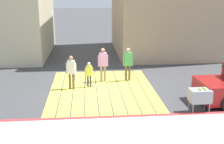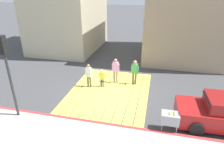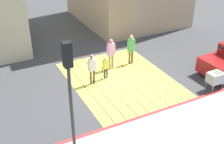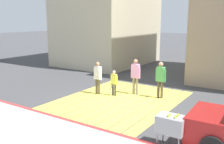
{
  "view_description": "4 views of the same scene",
  "coord_description": "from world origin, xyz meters",
  "px_view_note": "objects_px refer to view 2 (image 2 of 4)",
  "views": [
    {
      "loc": [
        -13.05,
        0.69,
        4.65
      ],
      "look_at": [
        -0.12,
        -0.45,
        0.92
      ],
      "focal_mm": 46.9,
      "sensor_mm": 36.0,
      "label": 1
    },
    {
      "loc": [
        -10.61,
        -2.71,
        6.21
      ],
      "look_at": [
        0.66,
        -0.03,
        1.09
      ],
      "focal_mm": 31.55,
      "sensor_mm": 36.0,
      "label": 2
    },
    {
      "loc": [
        -11.53,
        6.4,
        7.71
      ],
      "look_at": [
        -0.63,
        0.83,
        0.98
      ],
      "focal_mm": 47.39,
      "sensor_mm": 36.0,
      "label": 3
    },
    {
      "loc": [
        -9.68,
        -6.03,
        3.65
      ],
      "look_at": [
        0.09,
        0.44,
        1.28
      ],
      "focal_mm": 41.6,
      "sensor_mm": 36.0,
      "label": 4
    }
  ],
  "objects_px": {
    "pedestrian_adult_trailing": "(89,74)",
    "pedestrian_adult_side": "(116,69)",
    "traffic_light_corner": "(7,61)",
    "tennis_ball_cart": "(170,118)",
    "pedestrian_adult_lead": "(135,71)",
    "pedestrian_child_with_racket": "(102,77)"
  },
  "relations": [
    {
      "from": "traffic_light_corner",
      "to": "tennis_ball_cart",
      "type": "relative_size",
      "value": 4.17
    },
    {
      "from": "traffic_light_corner",
      "to": "pedestrian_adult_trailing",
      "type": "relative_size",
      "value": 2.62
    },
    {
      "from": "traffic_light_corner",
      "to": "pedestrian_adult_side",
      "type": "relative_size",
      "value": 2.4
    },
    {
      "from": "traffic_light_corner",
      "to": "pedestrian_adult_lead",
      "type": "bearing_deg",
      "value": -46.81
    },
    {
      "from": "pedestrian_adult_lead",
      "to": "pedestrian_adult_trailing",
      "type": "distance_m",
      "value": 3.05
    },
    {
      "from": "pedestrian_adult_side",
      "to": "pedestrian_child_with_racket",
      "type": "xyz_separation_m",
      "value": [
        -0.82,
        0.73,
        -0.32
      ]
    },
    {
      "from": "tennis_ball_cart",
      "to": "pedestrian_adult_trailing",
      "type": "xyz_separation_m",
      "value": [
        3.23,
        5.03,
        0.25
      ]
    },
    {
      "from": "pedestrian_adult_trailing",
      "to": "pedestrian_child_with_racket",
      "type": "distance_m",
      "value": 0.88
    },
    {
      "from": "pedestrian_adult_lead",
      "to": "pedestrian_adult_trailing",
      "type": "xyz_separation_m",
      "value": [
        -1.07,
        2.85,
        -0.07
      ]
    },
    {
      "from": "pedestrian_adult_trailing",
      "to": "traffic_light_corner",
      "type": "bearing_deg",
      "value": 147.89
    },
    {
      "from": "tennis_ball_cart",
      "to": "pedestrian_child_with_racket",
      "type": "bearing_deg",
      "value": 50.81
    },
    {
      "from": "pedestrian_adult_lead",
      "to": "pedestrian_child_with_racket",
      "type": "distance_m",
      "value": 2.23
    },
    {
      "from": "pedestrian_adult_side",
      "to": "pedestrian_adult_trailing",
      "type": "bearing_deg",
      "value": 122.91
    },
    {
      "from": "traffic_light_corner",
      "to": "pedestrian_adult_lead",
      "type": "height_order",
      "value": "traffic_light_corner"
    },
    {
      "from": "traffic_light_corner",
      "to": "pedestrian_adult_lead",
      "type": "distance_m",
      "value": 7.55
    },
    {
      "from": "pedestrian_adult_trailing",
      "to": "pedestrian_adult_side",
      "type": "height_order",
      "value": "pedestrian_adult_side"
    },
    {
      "from": "tennis_ball_cart",
      "to": "pedestrian_child_with_racket",
      "type": "height_order",
      "value": "pedestrian_child_with_racket"
    },
    {
      "from": "traffic_light_corner",
      "to": "tennis_ball_cart",
      "type": "bearing_deg",
      "value": -84.82
    },
    {
      "from": "tennis_ball_cart",
      "to": "pedestrian_adult_lead",
      "type": "xyz_separation_m",
      "value": [
        4.3,
        2.17,
        0.31
      ]
    },
    {
      "from": "pedestrian_adult_lead",
      "to": "tennis_ball_cart",
      "type": "bearing_deg",
      "value": -153.18
    },
    {
      "from": "pedestrian_adult_lead",
      "to": "pedestrian_adult_side",
      "type": "distance_m",
      "value": 1.29
    },
    {
      "from": "traffic_light_corner",
      "to": "pedestrian_child_with_racket",
      "type": "xyz_separation_m",
      "value": [
        4.1,
        -3.28,
        -2.33
      ]
    }
  ]
}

